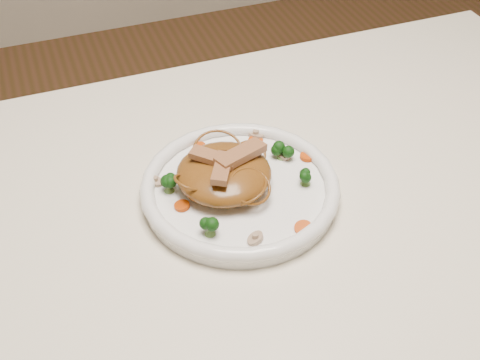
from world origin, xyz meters
name	(u,v)px	position (x,y,z in m)	size (l,w,h in m)	color
table	(270,265)	(0.00, 0.00, 0.65)	(1.20, 0.80, 0.75)	beige
plate	(240,192)	(-0.03, 0.05, 0.76)	(0.26, 0.26, 0.02)	white
noodle_mound	(224,173)	(-0.04, 0.06, 0.79)	(0.13, 0.13, 0.04)	brown
chicken_a	(241,154)	(-0.02, 0.06, 0.81)	(0.07, 0.02, 0.01)	#9D6E4A
chicken_b	(213,158)	(-0.06, 0.07, 0.81)	(0.06, 0.02, 0.01)	#9D6E4A
chicken_c	(222,168)	(-0.05, 0.05, 0.81)	(0.06, 0.02, 0.01)	#9D6E4A
broccoli_0	(282,151)	(0.05, 0.09, 0.78)	(0.02, 0.02, 0.03)	#103E0D
broccoli_1	(168,181)	(-0.12, 0.08, 0.78)	(0.03, 0.03, 0.03)	#103E0D
broccoli_2	(210,225)	(-0.09, -0.02, 0.78)	(0.03, 0.03, 0.03)	#103E0D
broccoli_3	(306,176)	(0.06, 0.03, 0.78)	(0.03, 0.03, 0.03)	#103E0D
carrot_0	(255,141)	(0.03, 0.13, 0.77)	(0.02, 0.02, 0.01)	#B43F06
carrot_1	(182,206)	(-0.11, 0.04, 0.77)	(0.02, 0.02, 0.01)	#B43F06
carrot_2	(307,156)	(0.09, 0.08, 0.77)	(0.02, 0.02, 0.01)	#B43F06
carrot_3	(200,147)	(-0.05, 0.15, 0.77)	(0.02, 0.02, 0.01)	#B43F06
carrot_4	(303,228)	(0.02, -0.05, 0.77)	(0.02, 0.02, 0.01)	#B43F06
mushroom_0	(255,239)	(-0.04, -0.05, 0.77)	(0.02, 0.02, 0.01)	tan
mushroom_1	(284,154)	(0.06, 0.09, 0.77)	(0.03, 0.03, 0.01)	tan
mushroom_2	(156,182)	(-0.13, 0.10, 0.77)	(0.02, 0.02, 0.01)	tan
mushroom_3	(256,135)	(0.03, 0.15, 0.77)	(0.03, 0.03, 0.01)	tan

